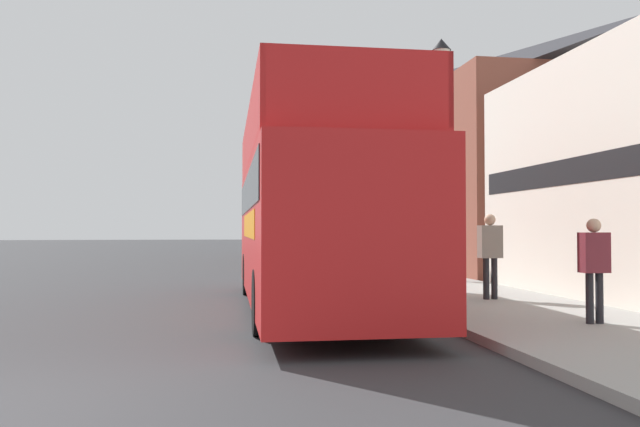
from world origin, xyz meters
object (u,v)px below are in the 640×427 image
(tour_bus, at_px, (311,219))
(pedestrian_second, at_px, (594,260))
(lamp_post_second, at_px, (342,176))
(pedestrian_third, at_px, (490,248))
(lamp_post_nearest, at_px, (442,123))
(parked_car_ahead_of_bus, at_px, (293,257))

(tour_bus, xyz_separation_m, pedestrian_second, (3.90, -3.48, -0.68))
(pedestrian_second, xyz_separation_m, lamp_post_second, (-1.78, 11.18, 2.23))
(pedestrian_second, xyz_separation_m, pedestrian_third, (-0.16, 3.40, 0.09))
(lamp_post_nearest, bearing_deg, tour_bus, 147.27)
(pedestrian_third, relative_size, lamp_post_nearest, 0.36)
(tour_bus, height_order, pedestrian_third, tour_bus)
(pedestrian_second, bearing_deg, pedestrian_third, 92.69)
(parked_car_ahead_of_bus, xyz_separation_m, pedestrian_third, (3.12, -8.59, 0.53))
(pedestrian_second, relative_size, lamp_post_nearest, 0.33)
(tour_bus, height_order, parked_car_ahead_of_bus, tour_bus)
(tour_bus, distance_m, pedestrian_third, 3.79)
(lamp_post_second, bearing_deg, pedestrian_second, -80.94)
(parked_car_ahead_of_bus, xyz_separation_m, lamp_post_nearest, (1.60, -9.94, 2.86))
(parked_car_ahead_of_bus, distance_m, lamp_post_second, 3.18)
(parked_car_ahead_of_bus, height_order, lamp_post_second, lamp_post_second)
(parked_car_ahead_of_bus, relative_size, lamp_post_nearest, 0.85)
(pedestrian_third, relative_size, lamp_post_second, 0.38)
(pedestrian_third, bearing_deg, lamp_post_second, 101.79)
(tour_bus, relative_size, lamp_post_nearest, 1.99)
(pedestrian_third, bearing_deg, tour_bus, 178.90)
(parked_car_ahead_of_bus, bearing_deg, lamp_post_nearest, -79.48)
(pedestrian_second, bearing_deg, lamp_post_second, 99.06)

